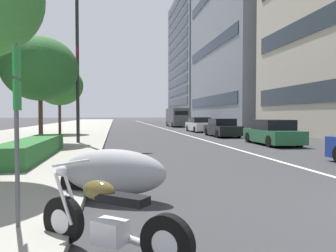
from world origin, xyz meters
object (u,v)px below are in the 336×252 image
Objects in this scene: car_far_down_avenue at (272,133)px; motorcycle_nearest_camera at (109,222)px; motorcycle_under_tarp at (112,172)px; car_approaching_light at (222,128)px; street_tree_by_lamp_post at (40,69)px; street_tree_near_plaza_corner at (59,86)px; street_lamp_with_banners at (83,45)px; delivery_van_ahead at (177,117)px; parking_sign_by_curb at (17,113)px; car_lead_in_lane at (199,125)px.

motorcycle_nearest_camera is at bearing 148.74° from car_far_down_avenue.
motorcycle_under_tarp is 0.50× the size of car_approaching_light.
car_far_down_avenue is (13.28, -8.82, 0.25)m from motorcycle_nearest_camera.
motorcycle_under_tarp is 12.68m from street_tree_by_lamp_post.
street_tree_near_plaza_corner is at bearing 54.56° from car_far_down_avenue.
motorcycle_under_tarp is 0.41× the size of street_tree_by_lamp_post.
motorcycle_nearest_camera is 0.19× the size of street_lamp_with_banners.
delivery_van_ahead is (20.82, -0.43, 0.74)m from car_approaching_light.
car_approaching_light is 0.74× the size of delivery_van_ahead.
parking_sign_by_curb is 13.83m from street_tree_by_lamp_post.
motorcycle_under_tarp is 0.37× the size of delivery_van_ahead.
street_tree_near_plaza_corner reaches higher than car_far_down_avenue.
motorcycle_nearest_camera is 0.39× the size of car_approaching_light.
motorcycle_under_tarp is 13.82m from car_far_down_avenue.
parking_sign_by_curb is 0.46× the size of street_tree_near_plaza_corner.
car_approaching_light is at bearing -60.37° from street_lamp_with_banners.
street_lamp_with_banners is (-26.45, 10.33, 4.16)m from delivery_van_ahead.
street_lamp_with_banners reaches higher than car_far_down_avenue.
car_far_down_avenue is at bearing -98.01° from street_lamp_with_banners.
car_lead_in_lane is at bearing -38.12° from street_lamp_with_banners.
parking_sign_by_curb is 22.96m from street_tree_near_plaza_corner.
parking_sign_by_curb is (-12.48, 10.04, 1.05)m from car_far_down_avenue.
car_far_down_avenue is at bearing 179.98° from delivery_van_ahead.
car_lead_in_lane is at bearing 4.41° from car_far_down_avenue.
car_approaching_light is 13.35m from street_tree_near_plaza_corner.
car_lead_in_lane is 13.79m from delivery_van_ahead.
car_lead_in_lane is (7.05, -0.04, 0.04)m from car_approaching_light.
car_approaching_light is 13.97m from street_tree_by_lamp_post.
car_approaching_light is (20.38, -8.26, 0.23)m from motorcycle_nearest_camera.
motorcycle_nearest_camera is 15.94m from car_far_down_avenue.
street_tree_by_lamp_post is at bearing 136.78° from car_lead_in_lane.
car_far_down_avenue is at bearing -104.55° from motorcycle_under_tarp.
street_lamp_with_banners is 1.68× the size of street_tree_near_plaza_corner.
car_lead_in_lane is 0.83× the size of street_tree_near_plaza_corner.
parking_sign_by_curb is at bearing 159.45° from car_lead_in_lane.
street_tree_near_plaza_corner is at bearing -41.03° from motorcycle_nearest_camera.
motorcycle_under_tarp is at bearing 160.70° from car_lead_in_lane.
street_lamp_with_banners is at bearing 141.02° from car_lead_in_lane.
motorcycle_nearest_camera is 15.70m from street_lamp_with_banners.
motorcycle_under_tarp is at bearing -172.16° from street_lamp_with_banners.
street_tree_by_lamp_post is (-6.20, 12.04, 3.44)m from car_approaching_light.
car_approaching_light reaches higher than motorcycle_nearest_camera.
parking_sign_by_curb is at bearing 5.61° from motorcycle_nearest_camera.
motorcycle_nearest_camera is at bearing 158.78° from car_approaching_light.
street_tree_near_plaza_corner is at bearing 106.73° from car_lead_in_lane.
street_tree_near_plaza_corner is at bearing 143.55° from delivery_van_ahead.
car_approaching_light is at bearing -25.84° from parking_sign_by_curb.
delivery_van_ahead is (41.20, -8.68, 0.97)m from motorcycle_nearest_camera.
car_far_down_avenue reaches higher than motorcycle_nearest_camera.
street_lamp_with_banners is 1.64× the size of street_tree_by_lamp_post.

